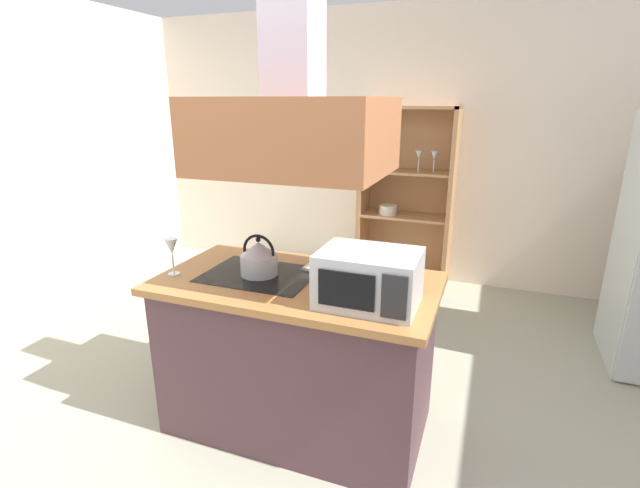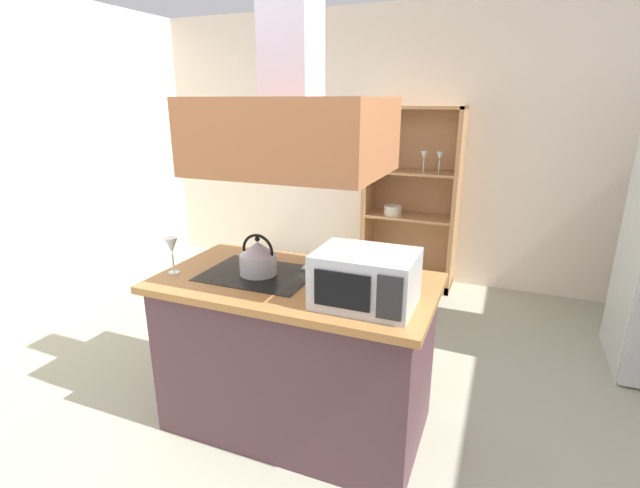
# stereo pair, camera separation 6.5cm
# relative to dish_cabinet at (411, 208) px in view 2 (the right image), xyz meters

# --- Properties ---
(ground_plane) EXTENTS (7.80, 7.80, 0.00)m
(ground_plane) POSITION_rel_dish_cabinet_xyz_m (0.05, -2.78, -0.79)
(ground_plane) COLOR #9A9A86
(wall_back) EXTENTS (6.00, 0.12, 2.70)m
(wall_back) POSITION_rel_dish_cabinet_xyz_m (0.05, 0.22, 0.56)
(wall_back) COLOR silver
(wall_back) RESTS_ON ground
(kitchen_island) EXTENTS (1.50, 0.82, 0.90)m
(kitchen_island) POSITION_rel_dish_cabinet_xyz_m (-0.13, -2.45, -0.33)
(kitchen_island) COLOR #4F333A
(kitchen_island) RESTS_ON ground
(range_hood) EXTENTS (0.90, 0.70, 1.22)m
(range_hood) POSITION_rel_dish_cabinet_xyz_m (-0.13, -2.45, 0.98)
(range_hood) COLOR #A8643C
(dish_cabinet) EXTENTS (0.91, 0.40, 1.77)m
(dish_cabinet) POSITION_rel_dish_cabinet_xyz_m (0.00, 0.00, 0.00)
(dish_cabinet) COLOR #B48051
(dish_cabinet) RESTS_ON ground
(kettle) EXTENTS (0.21, 0.21, 0.23)m
(kettle) POSITION_rel_dish_cabinet_xyz_m (-0.35, -2.45, 0.21)
(kettle) COLOR #AFB3B7
(kettle) RESTS_ON kitchen_island
(cutting_board) EXTENTS (0.36, 0.26, 0.02)m
(cutting_board) POSITION_rel_dish_cabinet_xyz_m (0.02, -2.20, 0.12)
(cutting_board) COLOR white
(cutting_board) RESTS_ON kitchen_island
(microwave) EXTENTS (0.46, 0.35, 0.26)m
(microwave) POSITION_rel_dish_cabinet_xyz_m (0.31, -2.61, 0.24)
(microwave) COLOR #B7BABF
(microwave) RESTS_ON kitchen_island
(wine_glass_on_counter) EXTENTS (0.08, 0.08, 0.21)m
(wine_glass_on_counter) POSITION_rel_dish_cabinet_xyz_m (-0.80, -2.61, 0.27)
(wine_glass_on_counter) COLOR silver
(wine_glass_on_counter) RESTS_ON kitchen_island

